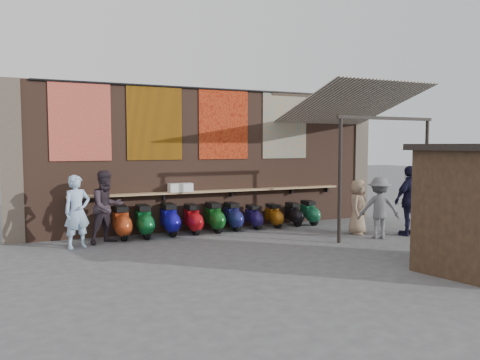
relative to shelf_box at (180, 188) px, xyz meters
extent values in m
plane|color=#474749|center=(1.06, -2.30, -1.24)|extent=(70.00, 70.00, 0.00)
cube|color=brown|center=(1.06, 0.40, 0.76)|extent=(10.00, 0.40, 4.00)
cube|color=#4C4238|center=(-4.14, 0.40, 0.76)|extent=(0.50, 0.50, 4.00)
cube|color=#4C4238|center=(6.26, 0.40, 0.76)|extent=(0.50, 0.50, 4.00)
cube|color=#9E7A51|center=(1.06, 0.03, -0.14)|extent=(8.00, 0.32, 0.05)
cube|color=white|center=(0.00, 0.00, 0.00)|extent=(0.64, 0.32, 0.23)
cube|color=maroon|center=(-2.54, 0.18, 1.76)|extent=(1.50, 0.02, 2.00)
cube|color=#B96B0A|center=(-0.64, 0.18, 1.76)|extent=(1.50, 0.02, 2.00)
cube|color=#BB3D17|center=(1.36, 0.18, 1.76)|extent=(1.50, 0.02, 2.00)
cube|color=teal|center=(3.36, 0.18, 1.76)|extent=(1.50, 0.02, 2.00)
cylinder|color=black|center=(1.06, 0.17, 2.74)|extent=(9.50, 0.06, 0.06)
imported|color=#9BBCE1|center=(-2.77, -0.90, -0.39)|extent=(0.72, 0.59, 1.71)
imported|color=#2D232B|center=(-2.05, -0.60, -0.35)|extent=(1.07, 0.97, 1.78)
imported|color=#171632|center=(5.45, -2.88, -0.31)|extent=(1.12, 0.55, 1.86)
imported|color=slate|center=(4.42, -2.87, -0.45)|extent=(1.18, 1.03, 1.59)
imported|color=#8D735A|center=(4.29, -2.17, -0.50)|extent=(0.86, 0.83, 1.48)
cube|color=gold|center=(3.88, -5.30, 0.43)|extent=(1.18, 0.30, 0.50)
cube|color=#473321|center=(3.88, -5.30, -0.40)|extent=(1.74, 0.49, 0.06)
cube|color=beige|center=(4.56, -1.40, 2.31)|extent=(3.20, 3.28, 0.97)
cube|color=#33261C|center=(4.56, 0.19, 2.71)|extent=(3.30, 0.08, 0.12)
cube|color=black|center=(4.56, -2.90, 1.84)|extent=(3.00, 0.08, 0.08)
cylinder|color=black|center=(3.16, -2.90, 0.31)|extent=(0.09, 0.09, 3.10)
cylinder|color=black|center=(5.96, -2.90, 0.31)|extent=(0.09, 0.09, 3.10)
camera|label=1|loc=(-3.70, -12.28, 1.15)|focal=35.00mm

